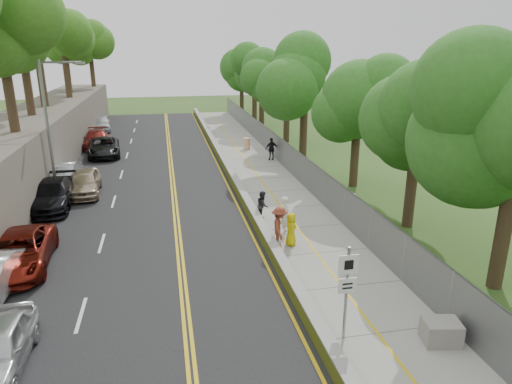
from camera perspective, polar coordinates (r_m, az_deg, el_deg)
ground at (r=17.31m, az=3.74°, el=-12.58°), size 140.00×140.00×0.00m
road at (r=30.68m, az=-13.53°, el=0.81°), size 11.20×66.00×0.04m
sidewalk at (r=31.35m, az=1.12°, el=1.69°), size 4.20×66.00×0.05m
jersey_barrier at (r=30.87m, az=-3.05°, el=1.94°), size 0.42×66.00×0.60m
rock_embankment at (r=31.59m, az=-28.64°, el=3.30°), size 5.00×66.00×4.00m
chainlink_fence at (r=31.60m, az=4.86°, el=3.59°), size 0.04×66.00×2.00m
trees_fenceside at (r=31.43m, az=9.41°, el=14.43°), size 7.00×66.00×14.00m
streetlight at (r=29.38m, az=-24.24°, el=8.26°), size 2.52×0.22×8.00m
signpost at (r=14.19m, az=11.33°, el=-11.16°), size 0.62×0.09×3.10m
construction_barrel at (r=40.20m, az=-1.15°, el=6.07°), size 0.60×0.60×0.99m
concrete_block at (r=15.64m, az=22.14°, el=-15.88°), size 1.22×1.01×0.72m
car_2 at (r=21.04m, az=-27.50°, el=-6.67°), size 2.63×5.23×1.42m
car_3 at (r=27.93m, az=-24.05°, el=-0.28°), size 2.19×5.28×1.53m
car_4 at (r=29.70m, az=-20.64°, el=1.14°), size 2.02×4.52×1.51m
car_5 at (r=31.74m, az=-23.01°, el=1.87°), size 1.81×4.61×1.49m
car_6 at (r=39.72m, az=-18.49°, el=5.37°), size 2.99×5.58×1.49m
car_7 at (r=43.40m, az=-19.31°, el=6.28°), size 2.50×5.26×1.48m
car_8 at (r=51.75m, az=-18.82°, el=8.14°), size 2.38×4.91×1.62m
painter_0 at (r=20.80m, az=4.40°, el=-4.65°), size 0.56×0.79×1.53m
painter_1 at (r=22.04m, az=3.72°, el=-2.87°), size 0.58×0.76×1.84m
painter_2 at (r=23.74m, az=0.85°, el=-1.68°), size 0.72×0.85×1.54m
painter_3 at (r=20.49m, az=2.94°, el=-4.41°), size 0.92×1.34×1.91m
person_far at (r=36.21m, az=1.96°, el=5.40°), size 1.09×0.54×1.79m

